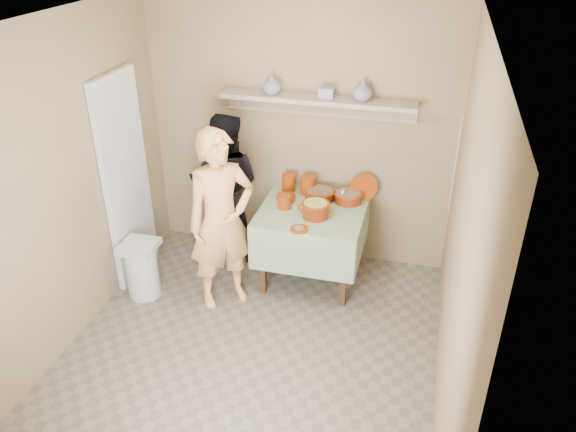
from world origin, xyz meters
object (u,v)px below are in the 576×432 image
(person_helper, at_px, (225,187))
(serving_table, at_px, (312,220))
(person_cook, at_px, (222,221))
(cazuela_rice, at_px, (316,208))
(trash_bin, at_px, (142,269))

(person_helper, distance_m, serving_table, 0.98)
(person_cook, height_order, person_helper, person_cook)
(person_helper, height_order, cazuela_rice, person_helper)
(person_helper, relative_size, trash_bin, 2.74)
(serving_table, relative_size, trash_bin, 1.74)
(person_cook, distance_m, person_helper, 0.83)
(person_cook, xyz_separation_m, serving_table, (0.69, 0.57, -0.20))
(serving_table, distance_m, trash_bin, 1.66)
(serving_table, bearing_deg, person_helper, 167.35)
(serving_table, bearing_deg, person_cook, -140.61)
(person_cook, xyz_separation_m, cazuela_rice, (0.75, 0.42, 0.01))
(person_helper, distance_m, cazuela_rice, 1.07)
(person_cook, bearing_deg, person_helper, 67.66)
(serving_table, height_order, cazuela_rice, cazuela_rice)
(serving_table, xyz_separation_m, cazuela_rice, (0.06, -0.15, 0.20))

